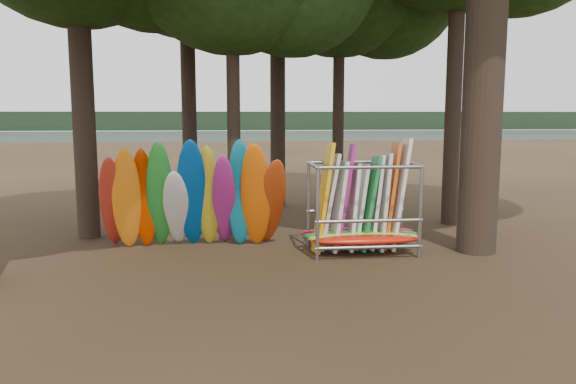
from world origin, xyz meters
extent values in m
plane|color=#47331E|center=(0.00, 0.00, 0.00)|extent=(120.00, 120.00, 0.00)
plane|color=gray|center=(0.00, 60.00, 0.00)|extent=(160.00, 160.00, 0.00)
cube|color=black|center=(0.00, 110.00, 2.00)|extent=(160.00, 4.00, 4.00)
cylinder|color=black|center=(-5.49, 2.78, 5.47)|extent=(0.62, 0.62, 10.95)
cylinder|color=black|center=(-2.83, 6.42, 5.71)|extent=(0.51, 0.51, 11.42)
cylinder|color=black|center=(0.40, 7.93, 7.23)|extent=(0.57, 0.57, 14.45)
cylinder|color=black|center=(2.53, 6.90, 5.20)|extent=(0.41, 0.41, 10.39)
cylinder|color=black|center=(-1.33, 2.57, 4.82)|extent=(0.38, 0.38, 9.64)
cylinder|color=black|center=(5.54, 3.64, 6.21)|extent=(0.50, 0.50, 12.41)
ellipsoid|color=#B32B1D|center=(-4.49, 1.16, 1.24)|extent=(0.85, 1.82, 2.63)
ellipsoid|color=orange|center=(-4.08, 0.96, 1.34)|extent=(0.88, 1.32, 2.77)
ellipsoid|color=#C72F00|center=(-3.67, 1.12, 1.33)|extent=(0.63, 0.99, 2.72)
ellipsoid|color=#217D29|center=(-3.26, 1.01, 1.43)|extent=(0.85, 1.66, 2.99)
ellipsoid|color=silver|center=(-2.85, 1.10, 1.06)|extent=(0.73, 1.74, 2.29)
ellipsoid|color=#05408C|center=(-2.44, 0.98, 1.45)|extent=(0.84, 1.69, 3.02)
ellipsoid|color=#B09C1F|center=(-2.03, 1.09, 1.37)|extent=(0.62, 1.34, 2.84)
ellipsoid|color=#A62489|center=(-1.63, 1.01, 1.26)|extent=(0.61, 1.95, 2.70)
ellipsoid|color=#0E6D85|center=(-1.22, 1.01, 1.44)|extent=(0.65, 1.04, 2.95)
ellipsoid|color=#E95D0B|center=(-0.81, 0.85, 1.40)|extent=(0.93, 1.55, 2.91)
ellipsoid|color=#B23A10|center=(-0.40, 1.00, 1.20)|extent=(0.94, 1.84, 2.55)
ellipsoid|color=red|center=(1.86, -0.24, 0.42)|extent=(2.78, 0.55, 0.24)
ellipsoid|color=#BDD71C|center=(1.86, 0.05, 0.42)|extent=(2.86, 0.55, 0.24)
ellipsoid|color=#197137|center=(1.86, 0.35, 0.42)|extent=(3.05, 0.55, 0.24)
ellipsoid|color=#AD0D1E|center=(1.86, 0.71, 0.42)|extent=(3.06, 0.55, 0.24)
cube|color=#F0A20C|center=(0.87, 0.31, 1.40)|extent=(0.56, 0.83, 2.81)
cube|color=silver|center=(1.07, 0.51, 1.26)|extent=(0.58, 0.75, 2.52)
cube|color=silver|center=(1.27, 0.32, 1.16)|extent=(0.47, 0.79, 2.34)
cube|color=#A41B76|center=(1.46, 0.51, 1.37)|extent=(0.57, 0.77, 2.76)
cube|color=silver|center=(1.66, 0.37, 1.12)|extent=(0.31, 0.75, 2.28)
cube|color=silver|center=(1.86, 0.55, 1.10)|extent=(0.46, 0.78, 2.23)
cube|color=#1A7634|center=(2.05, 0.32, 1.22)|extent=(0.55, 0.79, 2.46)
cube|color=white|center=(2.25, 0.47, 1.22)|extent=(0.42, 0.78, 2.48)
cube|color=silver|center=(2.45, 0.31, 1.25)|extent=(0.34, 0.77, 2.54)
cube|color=#D35917|center=(2.65, 0.51, 1.39)|extent=(0.50, 0.80, 2.79)
cube|color=silver|center=(2.84, 0.35, 1.45)|extent=(0.55, 0.80, 2.91)
camera|label=1|loc=(-1.50, -13.49, 3.50)|focal=35.00mm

